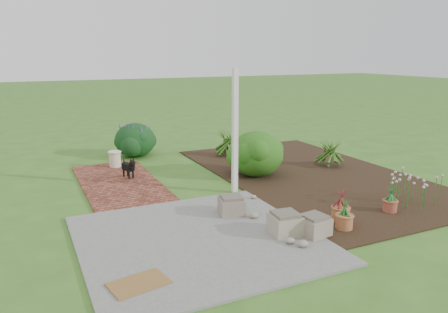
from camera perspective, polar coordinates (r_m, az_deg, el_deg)
name	(u,v)px	position (r m, az deg, el deg)	size (l,w,h in m)	color
ground	(223,196)	(8.76, -0.07, -5.14)	(80.00, 80.00, 0.00)	#366A21
concrete_patio	(198,239)	(6.79, -3.39, -10.68)	(3.50, 3.50, 0.04)	slate
brick_path	(119,182)	(9.84, -13.51, -3.30)	(1.60, 3.50, 0.04)	#592A1C
garden_bed	(311,174)	(10.40, 11.30, -2.30)	(4.00, 7.00, 0.03)	black
veranda_post	(235,132)	(8.66, 1.45, 3.19)	(0.10, 0.10, 2.50)	white
stone_trough_near	(314,226)	(6.97, 11.69, -8.87)	(0.41, 0.41, 0.27)	gray
stone_trough_mid	(285,224)	(6.92, 8.00, -8.77)	(0.45, 0.45, 0.30)	gray
stone_trough_far	(231,206)	(7.66, 0.99, -6.49)	(0.42, 0.42, 0.28)	#726654
coir_doormat	(139,283)	(5.63, -11.09, -15.95)	(0.70, 0.45, 0.02)	brown
black_dog	(129,167)	(10.01, -12.31, -1.30)	(0.24, 0.49, 0.43)	black
cream_ceramic_urn	(115,159)	(11.08, -14.06, -0.33)	(0.28, 0.28, 0.38)	beige
evergreen_shrub	(256,153)	(10.02, 4.23, 0.51)	(1.24, 1.24, 1.05)	#10400C
agapanthus_clump_back	(330,149)	(11.12, 13.71, 0.93)	(0.94, 0.94, 0.85)	#133C13
agapanthus_clump_front	(229,140)	(11.91, 0.60, 2.22)	(0.99, 0.99, 0.88)	#183B11
pink_flower_patch	(412,189)	(8.82, 23.34, -3.89)	(0.94, 0.94, 0.60)	#113D0F
terracotta_pot_bronze	(340,214)	(7.65, 14.97, -7.22)	(0.30, 0.30, 0.24)	#A56137
terracotta_pot_small_left	(390,206)	(8.36, 20.86, -6.01)	(0.25, 0.25, 0.21)	#984733
terracotta_pot_small_right	(344,222)	(7.34, 15.42, -8.19)	(0.27, 0.27, 0.23)	#A35F37
purple_flowering_bush	(135,139)	(12.22, -11.53, 2.22)	(1.11, 1.11, 0.94)	black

